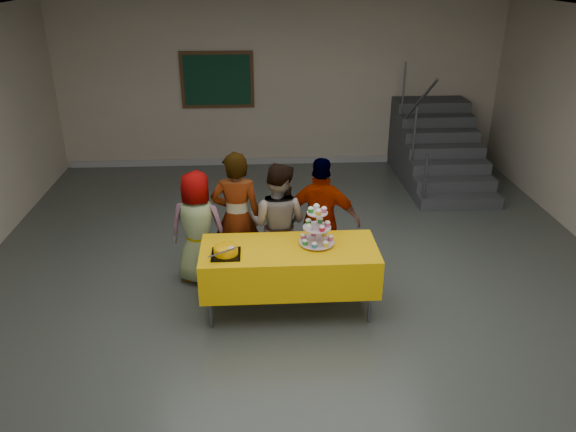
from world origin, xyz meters
The scene contains 10 objects.
room_shell centered at (0.00, 0.02, 2.13)m, with size 10.00×10.04×3.02m.
bake_table centered at (-0.14, 0.07, 0.56)m, with size 1.88×0.78×0.77m.
cupcake_stand centered at (0.16, 0.14, 0.94)m, with size 0.38×0.38×0.44m.
bear_cake centered at (-0.80, -0.05, 0.83)m, with size 0.32×0.36×0.12m.
schoolchild_a centered at (-1.17, 0.79, 0.69)m, with size 0.67×0.44×1.38m, color slate.
schoolchild_b centered at (-0.71, 0.78, 0.81)m, with size 0.59×0.39×1.62m, color slate.
schoolchild_c centered at (-0.23, 0.73, 0.74)m, with size 0.72×0.56×1.48m, color slate.
schoolchild_d centered at (0.27, 0.70, 0.77)m, with size 0.90×0.38×1.54m, color slate.
staircase centered at (2.70, 4.13, 0.49)m, with size 1.30×2.40×2.04m.
noticeboard centered at (-1.13, 4.96, 1.60)m, with size 1.30×0.05×1.00m.
Camera 1 is at (-0.46, -5.18, 3.54)m, focal length 35.00 mm.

